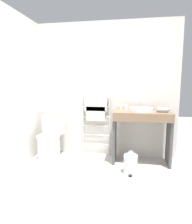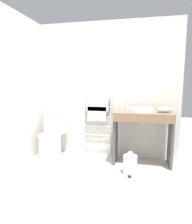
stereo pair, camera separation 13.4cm
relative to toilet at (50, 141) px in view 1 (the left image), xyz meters
The scene contains 13 objects.
ground_plane 1.51m from the toilet, 53.02° to the right, with size 12.00×12.00×0.00m, color beige.
wall_back 1.32m from the toilet, 24.67° to the left, with size 2.62×0.12×2.38m, color silver.
wall_side 1.04m from the toilet, 131.29° to the right, with size 0.12×2.26×2.38m, color silver.
toilet is the anchor object (origin of this frame).
towel_radiator 0.96m from the toilet, 21.04° to the left, with size 0.52×0.06×1.11m.
vanity_counter 1.60m from the toilet, ahead, with size 0.92×0.47×0.87m.
sink_basin 1.66m from the toilet, ahead, with size 0.38×0.38×0.06m.
faucet 1.70m from the toilet, ahead, with size 0.02×0.10×0.15m.
cup_near_wall 1.38m from the toilet, 11.15° to the left, with size 0.06×0.06×0.09m.
cup_near_edge 1.46m from the toilet, ahead, with size 0.06×0.06×0.08m.
hair_dryer 1.98m from the toilet, ahead, with size 0.22×0.18×0.08m.
trash_bin 1.46m from the toilet, 14.55° to the right, with size 0.21×0.24×0.35m.
bath_mat 0.63m from the toilet, 91.27° to the right, with size 0.56×0.36×0.01m, color #B2BCCC.
Camera 1 is at (0.50, -2.03, 1.35)m, focal length 32.00 mm.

